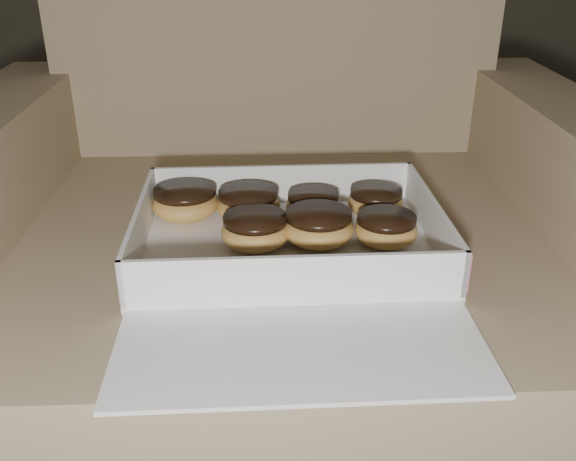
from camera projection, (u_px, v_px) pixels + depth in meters
The scene contains 13 objects.
armchair at pixel (281, 281), 1.04m from camera, with size 0.98×0.82×1.02m.
bakery_box at pixel (292, 255), 0.80m from camera, with size 0.39×0.46×0.07m.
donut_a at pixel (255, 230), 0.82m from camera, with size 0.09×0.09×0.04m.
donut_b at pixel (313, 205), 0.90m from camera, with size 0.08×0.08×0.04m.
donut_c at pixel (318, 227), 0.83m from camera, with size 0.09×0.09×0.05m.
donut_d at pixel (185, 202), 0.90m from camera, with size 0.09×0.09×0.05m.
donut_e at pixel (376, 201), 0.91m from camera, with size 0.08×0.08×0.04m.
donut_f at pixel (386, 229), 0.83m from camera, with size 0.08×0.08×0.04m.
donut_g at pixel (248, 204), 0.90m from camera, with size 0.09×0.09×0.04m.
crumb_a at pixel (268, 248), 0.83m from camera, with size 0.01×0.01×0.00m, color black.
crumb_b at pixel (317, 284), 0.74m from camera, with size 0.01×0.01×0.00m, color black.
crumb_c at pixel (309, 284), 0.75m from camera, with size 0.01×0.01×0.00m, color black.
crumb_d at pixel (439, 275), 0.76m from camera, with size 0.01×0.01×0.00m, color black.
Camera 1 is at (0.15, -0.69, 0.85)m, focal length 40.00 mm.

